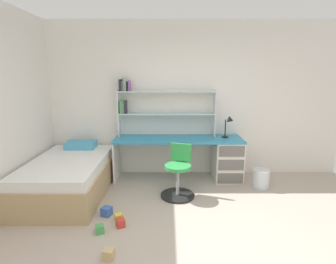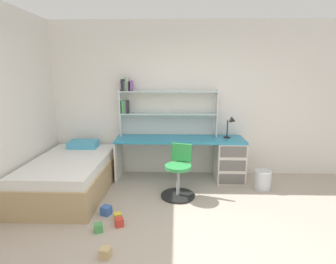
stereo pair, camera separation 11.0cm
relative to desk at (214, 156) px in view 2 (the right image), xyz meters
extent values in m
cube|color=#B2A393|center=(-0.51, -2.04, -0.44)|extent=(5.80, 5.72, 0.02)
cube|color=white|center=(-0.51, 0.35, 0.95)|extent=(5.80, 0.06, 2.76)
cube|color=teal|center=(-0.61, 0.00, 0.30)|extent=(2.22, 0.59, 0.04)
cube|color=silver|center=(0.27, 0.00, -0.08)|extent=(0.47, 0.56, 0.71)
cube|color=silver|center=(-1.70, 0.00, -0.08)|extent=(0.03, 0.53, 0.71)
cube|color=#64625E|center=(0.27, -0.28, -0.31)|extent=(0.43, 0.01, 0.18)
cube|color=#64625E|center=(0.27, -0.28, -0.08)|extent=(0.43, 0.01, 0.18)
cube|color=#64625E|center=(0.27, -0.28, 0.16)|extent=(0.43, 0.01, 0.18)
cube|color=silver|center=(-1.66, 0.18, 0.73)|extent=(0.02, 0.22, 0.82)
cube|color=silver|center=(0.04, 0.18, 0.73)|extent=(0.02, 0.22, 0.82)
cube|color=silver|center=(-0.81, 0.18, 0.72)|extent=(1.68, 0.22, 0.02)
cube|color=silver|center=(-0.81, 0.18, 1.11)|extent=(1.68, 0.22, 0.02)
cube|color=#4CA559|center=(-1.61, 0.18, 0.84)|extent=(0.03, 0.18, 0.22)
cube|color=#4CA559|center=(-1.59, 0.18, 0.84)|extent=(0.02, 0.17, 0.22)
cube|color=purple|center=(-1.56, 0.18, 0.84)|extent=(0.02, 0.14, 0.21)
cube|color=#26262D|center=(-1.53, 0.18, 0.84)|extent=(0.03, 0.13, 0.22)
cube|color=#26262D|center=(-1.61, 0.18, 1.22)|extent=(0.04, 0.19, 0.20)
cube|color=purple|center=(-1.58, 0.18, 1.21)|extent=(0.02, 0.15, 0.17)
cube|color=#4CA559|center=(-1.55, 0.18, 1.24)|extent=(0.03, 0.17, 0.23)
cube|color=beige|center=(-1.52, 0.18, 1.24)|extent=(0.02, 0.15, 0.24)
cube|color=#26262D|center=(-1.49, 0.18, 1.20)|extent=(0.02, 0.19, 0.16)
cube|color=purple|center=(-1.46, 0.18, 1.21)|extent=(0.02, 0.17, 0.18)
cylinder|color=black|center=(0.22, 0.06, 0.33)|extent=(0.12, 0.12, 0.02)
cylinder|color=black|center=(0.22, 0.06, 0.48)|extent=(0.02, 0.02, 0.30)
cone|color=black|center=(0.30, 0.01, 0.63)|extent=(0.12, 0.11, 0.13)
cylinder|color=black|center=(-0.64, -0.71, -0.42)|extent=(0.52, 0.52, 0.03)
cylinder|color=#A5A8AD|center=(-0.64, -0.71, -0.20)|extent=(0.05, 0.05, 0.45)
cylinder|color=green|center=(-0.64, -0.71, 0.05)|extent=(0.40, 0.40, 0.05)
cube|color=green|center=(-0.59, -0.54, 0.22)|extent=(0.32, 0.13, 0.28)
cube|color=tan|center=(-2.33, -0.61, -0.22)|extent=(1.12, 1.82, 0.42)
cube|color=white|center=(-2.33, -0.61, 0.06)|extent=(1.06, 1.76, 0.14)
cube|color=#4CA5CC|center=(-2.33, 0.05, 0.19)|extent=(0.50, 0.32, 0.12)
cylinder|color=silver|center=(0.74, -0.39, -0.27)|extent=(0.27, 0.27, 0.32)
cube|color=gold|center=(-1.42, -1.40, -0.39)|extent=(0.12, 0.12, 0.09)
cube|color=#479E51|center=(-1.59, -1.67, -0.38)|extent=(0.13, 0.13, 0.10)
cube|color=tan|center=(-1.39, -2.12, -0.38)|extent=(0.12, 0.12, 0.10)
cube|color=red|center=(-1.37, -1.54, -0.38)|extent=(0.13, 0.13, 0.10)
cube|color=#3860B7|center=(-1.60, -1.28, -0.37)|extent=(0.15, 0.15, 0.12)
camera|label=1|loc=(-0.79, -4.47, 1.40)|focal=28.27mm
camera|label=2|loc=(-0.68, -4.47, 1.40)|focal=28.27mm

